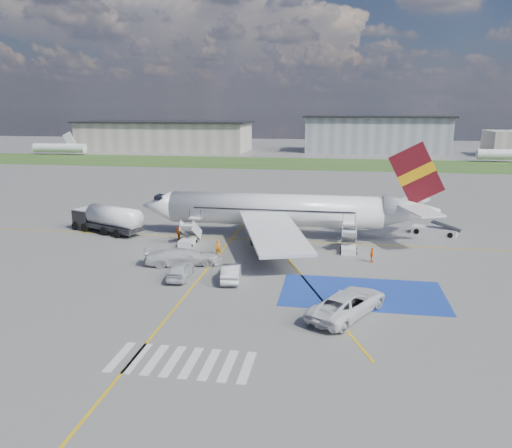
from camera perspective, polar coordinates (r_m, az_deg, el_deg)
The scene contains 22 objects.
ground at distance 48.91m, azimuth 0.01°, elevation -5.56°, with size 400.00×400.00×0.00m, color #60605E.
grass_strip at distance 141.74m, azimuth 6.34°, elevation 6.87°, with size 400.00×30.00×0.01m, color #2D4C1E.
taxiway_line_main at distance 60.26m, azimuth 1.88°, elevation -1.90°, with size 120.00×0.20×0.01m, color gold.
taxiway_line_cross at distance 40.98m, azimuth -9.34°, elevation -9.59°, with size 0.20×60.00×0.01m, color gold.
taxiway_line_diag at distance 60.26m, azimuth 1.88°, elevation -1.90°, with size 0.20×60.00×0.01m, color gold.
staging_box at distance 44.63m, azimuth 12.04°, elevation -7.76°, with size 14.00×8.00×0.01m, color navy.
crosswalk at distance 33.22m, azimuth -8.45°, elevation -15.32°, with size 9.00×4.00×0.01m.
terminal_west at distance 186.76m, azimuth -10.33°, elevation 9.83°, with size 60.00×22.00×10.00m, color #9F9989.
terminal_centre at distance 181.34m, azimuth 13.53°, elevation 9.89°, with size 48.00×18.00×12.00m, color gray.
airliner at distance 61.23m, azimuth 3.54°, elevation 1.59°, with size 36.81×32.95×11.92m.
airstairs_fwd at distance 58.96m, azimuth -7.74°, elevation -1.74°, with size 1.90×5.20×3.60m.
airstairs_aft at distance 56.46m, azimuth 10.53°, elevation -2.53°, with size 1.90×5.20×3.60m.
fuel_tanker at distance 66.40m, azimuth -16.62°, elevation 0.30°, with size 10.61×6.51×3.54m.
gpu_cart at distance 64.51m, azimuth -14.69°, elevation -0.63°, with size 2.27×1.78×1.67m.
belt_loader at distance 66.92m, azimuth 19.76°, elevation -0.77°, with size 5.98×3.63×1.73m.
car_silver_a at distance 47.65m, azimuth -8.64°, elevation -5.20°, with size 1.93×4.81×1.64m, color silver.
car_silver_b at distance 46.60m, azimuth -2.85°, elevation -5.53°, with size 1.66×4.77×1.57m, color #B3B5BB.
van_white_a at distance 39.75m, azimuth 10.51°, elevation -8.47°, with size 3.03×6.58×2.47m, color silver.
van_white_b at distance 51.47m, azimuth -8.32°, elevation -3.41°, with size 2.36×5.81×2.28m, color silver.
crew_fwd at distance 54.52m, azimuth -4.34°, elevation -2.70°, with size 0.59×0.39×1.63m, color orange.
crew_nose at distance 61.15m, azimuth -8.94°, elevation -1.07°, with size 0.77×0.60×1.58m, color #E3550B.
crew_aft at distance 53.24m, azimuth 13.11°, elevation -3.46°, with size 0.91×0.38×1.55m, color orange.
Camera 1 is at (7.55, -45.64, 15.87)m, focal length 35.00 mm.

